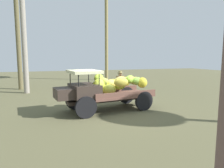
% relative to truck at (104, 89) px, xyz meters
% --- Properties ---
extents(ground_plane, '(60.00, 60.00, 0.00)m').
position_rel_truck_xyz_m(ground_plane, '(-0.14, 0.02, -1.00)').
color(ground_plane, brown).
extents(truck, '(4.59, 2.20, 1.89)m').
position_rel_truck_xyz_m(truck, '(0.00, 0.00, 0.00)').
color(truck, '#372C26').
rests_on(truck, ground).
extents(farmer, '(0.54, 0.50, 1.68)m').
position_rel_truck_xyz_m(farmer, '(-1.55, -2.01, -0.04)').
color(farmer, '#514E74').
rests_on(farmer, ground).
extents(loose_banana_bunch, '(0.39, 0.57, 0.37)m').
position_rel_truck_xyz_m(loose_banana_bunch, '(0.34, -2.56, -0.82)').
color(loose_banana_bunch, '#AFC636').
rests_on(loose_banana_bunch, ground).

